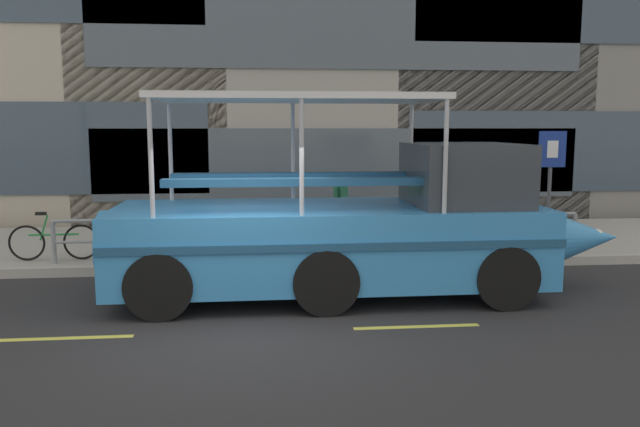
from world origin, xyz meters
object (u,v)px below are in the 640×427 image
at_px(leaned_bicycle, 54,241).
at_px(pedestrian_mid_left, 341,203).
at_px(parking_sign, 551,169).
at_px(duck_tour_boat, 358,230).
at_px(pedestrian_near_bow, 448,203).

bearing_deg(leaned_bicycle, pedestrian_mid_left, 3.94).
bearing_deg(parking_sign, duck_tour_boat, -149.77).
xyz_separation_m(duck_tour_boat, pedestrian_mid_left, (0.09, 2.87, 0.10)).
height_order(parking_sign, pedestrian_mid_left, parking_sign).
height_order(parking_sign, pedestrian_near_bow, parking_sign).
bearing_deg(pedestrian_mid_left, pedestrian_near_bow, 13.89).
xyz_separation_m(parking_sign, leaned_bicycle, (-10.24, -0.19, -1.33)).
xyz_separation_m(parking_sign, pedestrian_mid_left, (-4.49, 0.20, -0.70)).
bearing_deg(duck_tour_boat, leaned_bicycle, 156.37).
bearing_deg(leaned_bicycle, duck_tour_boat, -23.63).
height_order(parking_sign, duck_tour_boat, duck_tour_boat).
xyz_separation_m(leaned_bicycle, pedestrian_near_bow, (8.25, 1.02, 0.53)).
bearing_deg(pedestrian_near_bow, parking_sign, -22.52).
bearing_deg(leaned_bicycle, parking_sign, 1.08).
bearing_deg(parking_sign, leaned_bicycle, -178.92).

